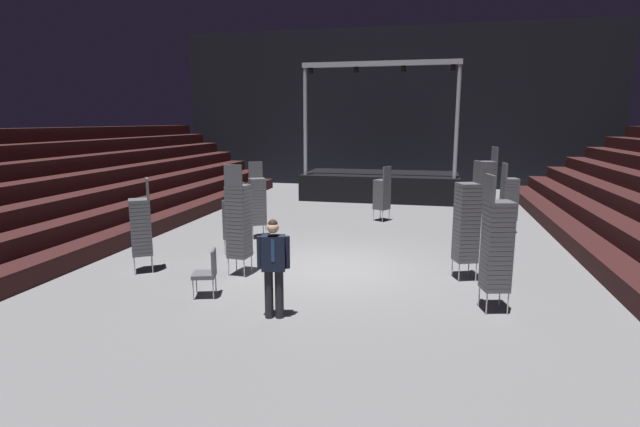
{
  "coord_description": "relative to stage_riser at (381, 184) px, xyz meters",
  "views": [
    {
      "loc": [
        2.15,
        -10.79,
        3.39
      ],
      "look_at": [
        -0.17,
        -0.6,
        1.4
      ],
      "focal_mm": 27.47,
      "sensor_mm": 36.0,
      "label": 1
    }
  ],
  "objects": [
    {
      "name": "ground_plane",
      "position": [
        0.0,
        -10.78,
        -0.69
      ],
      "size": [
        22.0,
        30.0,
        0.1
      ],
      "primitive_type": "cube",
      "color": "slate"
    },
    {
      "name": "arena_end_wall",
      "position": [
        0.0,
        4.22,
        3.36
      ],
      "size": [
        22.0,
        0.3,
        8.0
      ],
      "primitive_type": "cube",
      "color": "black",
      "rests_on": "ground_plane"
    },
    {
      "name": "bleacher_bank_left",
      "position": [
        -8.38,
        -9.78,
        0.94
      ],
      "size": [
        5.25,
        24.0,
        3.15
      ],
      "rotation": [
        0.0,
        0.0,
        1.57
      ],
      "color": "black",
      "rests_on": "ground_plane"
    },
    {
      "name": "stage_riser",
      "position": [
        0.0,
        0.0,
        0.0
      ],
      "size": [
        6.65,
        3.3,
        5.71
      ],
      "color": "black",
      "rests_on": "ground_plane"
    },
    {
      "name": "man_with_tie",
      "position": [
        -0.41,
        -13.89,
        0.36
      ],
      "size": [
        0.57,
        0.32,
        1.75
      ],
      "rotation": [
        0.0,
        0.0,
        3.37
      ],
      "color": "black",
      "rests_on": "ground_plane"
    },
    {
      "name": "chair_stack_front_left",
      "position": [
        -2.73,
        -8.31,
        0.47
      ],
      "size": [
        0.6,
        0.6,
        2.22
      ],
      "rotation": [
        0.0,
        0.0,
        3.69
      ],
      "color": "#B2B5BA",
      "rests_on": "ground_plane"
    },
    {
      "name": "chair_stack_front_right",
      "position": [
        3.96,
        -4.92,
        0.64
      ],
      "size": [
        0.55,
        0.55,
        2.56
      ],
      "rotation": [
        0.0,
        0.0,
        1.88
      ],
      "color": "#B2B5BA",
      "rests_on": "ground_plane"
    },
    {
      "name": "chair_stack_mid_left",
      "position": [
        -1.93,
        -11.71,
        0.6
      ],
      "size": [
        0.47,
        0.47,
        2.48
      ],
      "rotation": [
        0.0,
        0.0,
        6.2
      ],
      "color": "#B2B5BA",
      "rests_on": "ground_plane"
    },
    {
      "name": "chair_stack_mid_right",
      "position": [
        -2.64,
        -10.25,
        0.31
      ],
      "size": [
        0.61,
        0.61,
        1.88
      ],
      "rotation": [
        0.0,
        0.0,
        0.97
      ],
      "color": "#B2B5BA",
      "rests_on": "ground_plane"
    },
    {
      "name": "chair_stack_mid_centre",
      "position": [
        3.34,
        -12.71,
        0.6
      ],
      "size": [
        0.54,
        0.54,
        2.48
      ],
      "rotation": [
        0.0,
        0.0,
        4.96
      ],
      "color": "#B2B5BA",
      "rests_on": "ground_plane"
    },
    {
      "name": "chair_stack_rear_left",
      "position": [
        -4.15,
        -12.01,
        0.43
      ],
      "size": [
        0.61,
        0.61,
        2.14
      ],
      "rotation": [
        0.0,
        0.0,
        2.17
      ],
      "color": "#B2B5BA",
      "rests_on": "ground_plane"
    },
    {
      "name": "chair_stack_rear_right",
      "position": [
        4.51,
        -5.93,
        0.43
      ],
      "size": [
        0.52,
        0.52,
        2.14
      ],
      "rotation": [
        0.0,
        0.0,
        4.9
      ],
      "color": "#B2B5BA",
      "rests_on": "ground_plane"
    },
    {
      "name": "chair_stack_rear_centre",
      "position": [
        2.95,
        -10.93,
        0.64
      ],
      "size": [
        0.56,
        0.56,
        2.56
      ],
      "rotation": [
        0.0,
        0.0,
        1.91
      ],
      "color": "#B2B5BA",
      "rests_on": "ground_plane"
    },
    {
      "name": "chair_stack_aisle_left",
      "position": [
        0.56,
        -5.04,
        0.31
      ],
      "size": [
        0.61,
        0.61,
        1.88
      ],
      "rotation": [
        0.0,
        0.0,
        1.02
      ],
      "color": "#B2B5BA",
      "rests_on": "ground_plane"
    },
    {
      "name": "loose_chair_near_man",
      "position": [
        -2.0,
        -13.16,
        -0.1
      ],
      "size": [
        0.55,
        0.55,
        0.95
      ],
      "rotation": [
        0.0,
        0.0,
        1.88
      ],
      "color": "#B2B5BA",
      "rests_on": "ground_plane"
    }
  ]
}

